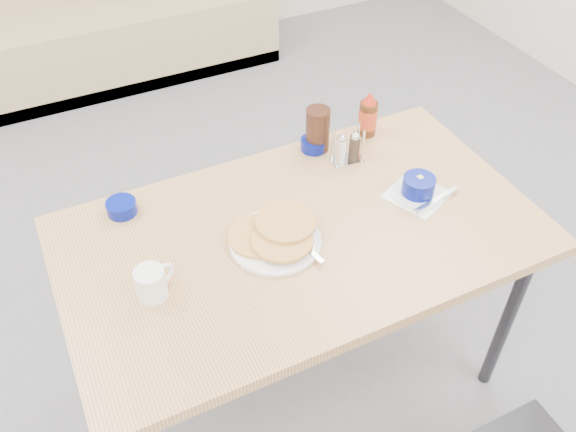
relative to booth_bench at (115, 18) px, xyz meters
name	(u,v)px	position (x,y,z in m)	size (l,w,h in m)	color
ground	(330,430)	(0.00, -2.78, -0.35)	(6.00, 6.00, 0.00)	slate
booth_bench	(115,18)	(0.00, 0.00, 0.00)	(1.90, 0.56, 1.22)	tan
dining_table	(301,246)	(0.00, -2.53, 0.35)	(1.40, 0.80, 0.76)	tan
pancake_plate	(275,237)	(-0.09, -2.54, 0.43)	(0.27, 0.27, 0.05)	white
coffee_mug	(152,283)	(-0.46, -2.58, 0.46)	(0.11, 0.08, 0.09)	white
grits_setting	(418,188)	(0.40, -2.55, 0.44)	(0.23, 0.22, 0.07)	white
creamer_bowl	(122,207)	(-0.45, -2.23, 0.43)	(0.09, 0.09, 0.04)	navy
butter_bowl	(314,144)	(0.22, -2.19, 0.43)	(0.09, 0.09, 0.04)	navy
amber_tumbler	(318,129)	(0.23, -2.19, 0.49)	(0.08, 0.08, 0.15)	#32190F
condiment_caddy	(348,150)	(0.29, -2.30, 0.45)	(0.11, 0.07, 0.13)	silver
syrup_bottle	(368,116)	(0.43, -2.19, 0.48)	(0.06, 0.06, 0.17)	#47230F
sugar_wrapper	(166,281)	(-0.42, -2.55, 0.41)	(0.04, 0.02, 0.00)	#E76D4D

